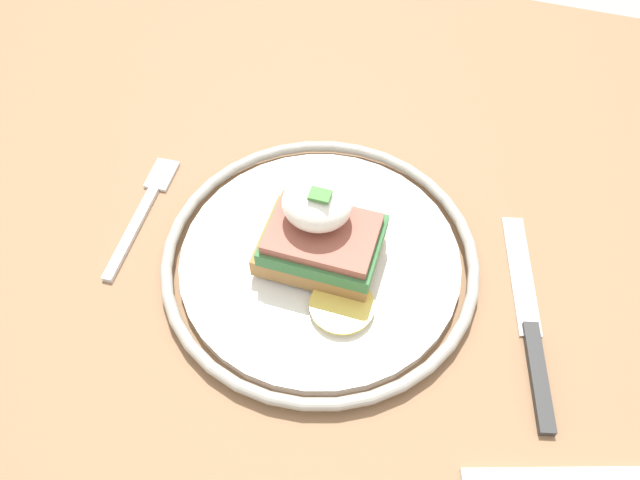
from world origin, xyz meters
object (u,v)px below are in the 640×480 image
at_px(sandwich, 321,234).
at_px(fork, 144,209).
at_px(plate, 320,259).
at_px(knife, 531,332).

relative_size(sandwich, fork, 0.75).
bearing_deg(plate, sandwich, -36.92).
relative_size(fork, knife, 0.72).
distance_m(plate, fork, 0.17).
distance_m(plate, sandwich, 0.04).
xyz_separation_m(fork, knife, (0.35, -0.02, 0.00)).
bearing_deg(sandwich, fork, 176.92).
bearing_deg(sandwich, plate, 143.08).
xyz_separation_m(sandwich, fork, (-0.17, 0.01, -0.04)).
bearing_deg(fork, plate, -2.87).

